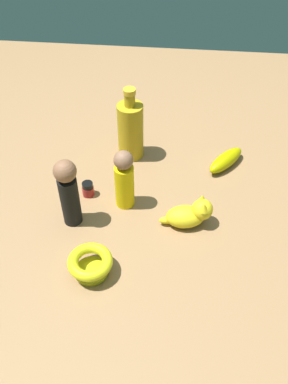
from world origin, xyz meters
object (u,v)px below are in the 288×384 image
(person_figure_child, at_px, (124,179))
(cat_figurine, at_px, (190,214))
(person_figure_adult, at_px, (68,191))
(nail_polish_jar, at_px, (88,189))
(banana, at_px, (226,160))
(bottle_tall, at_px, (131,129))
(bowl, at_px, (90,263))

(person_figure_child, bearing_deg, cat_figurine, -107.82)
(person_figure_adult, relative_size, nail_polish_jar, 4.70)
(cat_figurine, bearing_deg, banana, -22.77)
(cat_figurine, xyz_separation_m, person_figure_child, (0.06, 0.18, 0.05))
(bottle_tall, distance_m, person_figure_child, 0.22)
(banana, xyz_separation_m, nail_polish_jar, (-0.17, 0.40, -0.00))
(banana, bearing_deg, nail_polish_jar, -28.15)
(person_figure_child, relative_size, person_figure_adult, 0.89)
(person_figure_adult, distance_m, nail_polish_jar, 0.14)
(person_figure_adult, bearing_deg, person_figure_child, -59.22)
(cat_figurine, bearing_deg, person_figure_child, 72.18)
(cat_figurine, distance_m, nail_polish_jar, 0.31)
(cat_figurine, bearing_deg, nail_polish_jar, 74.38)
(bottle_tall, bearing_deg, person_figure_child, -177.30)
(bowl, bearing_deg, banana, -38.11)
(bottle_tall, distance_m, person_figure_adult, 0.32)
(bowl, bearing_deg, nail_polish_jar, 12.83)
(bottle_tall, xyz_separation_m, bowl, (-0.46, 0.04, -0.06))
(person_figure_adult, bearing_deg, cat_figurine, -86.39)
(cat_figurine, distance_m, bottle_tall, 0.35)
(cat_figurine, distance_m, person_figure_child, 0.20)
(person_figure_child, bearing_deg, banana, -56.49)
(cat_figurine, xyz_separation_m, bowl, (-0.18, 0.24, -0.00))
(bottle_tall, bearing_deg, bowl, 174.99)
(banana, relative_size, bottle_tall, 0.63)
(nail_polish_jar, bearing_deg, banana, -67.23)
(banana, relative_size, cat_figurine, 1.05)
(cat_figurine, xyz_separation_m, nail_polish_jar, (0.08, 0.30, -0.02))
(person_figure_child, relative_size, bowl, 1.70)
(bottle_tall, bearing_deg, cat_figurine, -145.07)
(person_figure_child, height_order, person_figure_adult, person_figure_adult)
(banana, distance_m, nail_polish_jar, 0.44)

